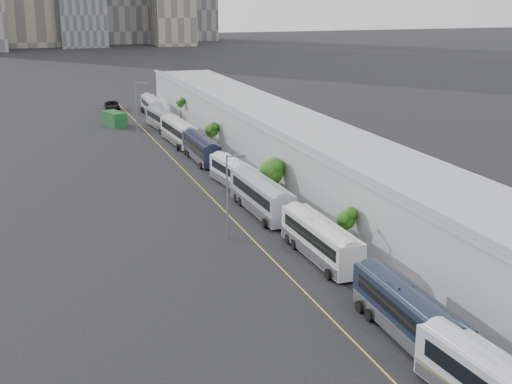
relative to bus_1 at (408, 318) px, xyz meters
name	(u,v)px	position (x,y,z in m)	size (l,w,h in m)	color
sidewalk	(300,195)	(6.71, 36.86, -1.53)	(10.00, 170.00, 0.12)	gray
lane_line	(217,203)	(-3.79, 36.86, -1.58)	(0.12, 160.00, 0.02)	gold
depot	(331,165)	(10.71, 36.86, 1.93)	(12.45, 160.40, 7.20)	gray
bus_1	(408,318)	(0.00, 0.00, 0.00)	(2.94, 12.91, 3.76)	black
bus_2	(321,243)	(0.39, 16.22, 0.00)	(2.88, 12.93, 3.77)	#BDBDBF
bus_3	(261,199)	(-0.13, 31.37, 0.10)	(3.05, 13.70, 3.99)	gray
bus_4	(236,177)	(0.25, 42.37, -0.09)	(3.51, 12.28, 3.54)	silver
bus_5	(201,151)	(-0.11, 58.14, -0.02)	(2.83, 12.66, 3.70)	black
bus_6	(179,134)	(-0.55, 71.00, 0.06)	(3.34, 13.48, 3.91)	silver
bus_7	(162,121)	(-0.65, 84.43, -0.07)	(3.52, 12.47, 3.60)	gray
bus_8	(152,107)	(0.49, 100.32, -0.04)	(2.97, 12.63, 3.67)	silver
tree_1	(346,218)	(3.63, 17.75, 1.63)	(1.76, 1.76, 4.12)	black
tree_2	(271,169)	(3.03, 36.98, 1.94)	(2.97, 2.97, 5.02)	black
tree_3	(212,130)	(3.53, 65.83, 1.49)	(1.96, 1.96, 4.07)	black
tree_4	(181,104)	(3.89, 88.98, 2.16)	(1.25, 1.25, 4.49)	black
street_lamp_near	(229,191)	(-5.85, 24.61, 3.35)	(2.04, 0.22, 8.51)	#59595E
street_lamp_far	(137,108)	(-6.30, 75.67, 3.96)	(2.04, 0.22, 9.70)	#59595E
shipping_container	(114,119)	(-8.23, 90.61, -0.26)	(2.56, 5.75, 2.66)	#15441E
suv	(112,105)	(-6.10, 109.82, -0.71)	(2.91, 6.31, 1.75)	black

